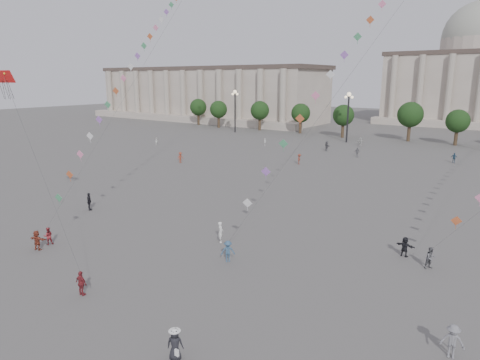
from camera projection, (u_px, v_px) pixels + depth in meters
The scene contains 26 objects.
ground at pixel (151, 284), 28.67m from camera, with size 360.00×360.00×0.00m, color #565451.
hall_west at pixel (206, 94), 143.50m from camera, with size 84.00×26.22×17.20m.
hall_central at pixel (475, 76), 127.11m from camera, with size 48.30×34.30×35.50m.
tree_row at pixel (431, 118), 88.83m from camera, with size 137.12×5.12×8.00m.
lamp_post_far_west at pixel (235, 103), 107.80m from camera, with size 2.00×0.90×10.65m.
lamp_post_mid_west at pixel (348, 108), 90.65m from camera, with size 2.00×0.90×10.65m.
person_crowd_0 at pixel (454, 158), 69.66m from camera, with size 0.97×0.41×1.66m, color #2E4E69.
person_crowd_1 at pixel (157, 141), 88.18m from camera, with size 0.78×0.61×1.60m, color white.
person_crowd_2 at pixel (180, 157), 69.85m from camera, with size 1.13×0.65×1.75m, color #9A402A.
person_crowd_3 at pixel (405, 247), 32.98m from camera, with size 1.46×0.47×1.58m, color black.
person_crowd_4 at pixel (360, 142), 87.04m from camera, with size 1.60×0.51×1.73m, color beige.
person_crowd_6 at pixel (453, 341), 20.95m from camera, with size 1.15×0.66×1.77m, color slate.
person_crowd_10 at pixel (265, 142), 87.70m from camera, with size 0.55×0.36×1.51m, color silver.
person_crowd_12 at pixel (327, 146), 81.18m from camera, with size 1.73×0.55×1.87m, color #58575C.
person_crowd_13 at pixel (221, 232), 35.83m from camera, with size 0.65×0.43×1.79m, color white.
person_crowd_16 at pixel (357, 152), 74.86m from camera, with size 0.99×0.41×1.68m, color slate.
person_crowd_17 at pixel (299, 159), 68.54m from camera, with size 1.09×0.63×1.69m, color brown.
tourist_0 at pixel (81, 283), 27.02m from camera, with size 0.96×0.40×1.64m, color maroon.
tourist_1 at pixel (89, 202), 44.57m from camera, with size 1.09×0.45×1.86m, color black.
tourist_2 at pixel (37, 240), 34.24m from camera, with size 1.51×0.48×1.63m, color brown.
kite_flyer_0 at pixel (48, 236), 35.37m from camera, with size 0.72×0.56×1.48m, color maroon.
kite_flyer_1 at pixel (228, 251), 32.01m from camera, with size 1.07×0.62×1.66m, color #325272.
kite_flyer_2 at pixel (431, 258), 30.86m from camera, with size 0.79×0.61×1.62m, color #57585B.
hat_person at pixel (175, 343), 20.80m from camera, with size 0.96×0.86×1.69m.
dragon_kite at pixel (6, 86), 36.10m from camera, with size 8.76×2.53×19.84m.
kite_train_west at pixel (161, 24), 54.47m from camera, with size 18.51×43.18×58.82m.
Camera 1 is at (20.27, -17.76, 13.44)m, focal length 32.00 mm.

